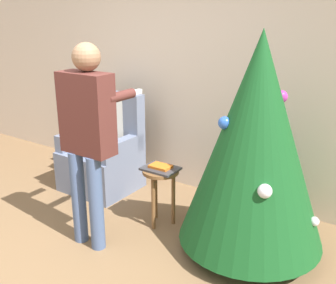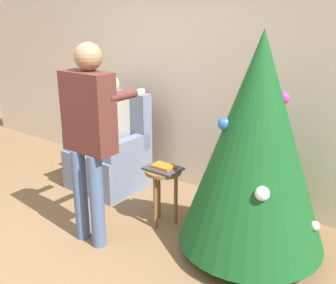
{
  "view_description": "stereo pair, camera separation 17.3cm",
  "coord_description": "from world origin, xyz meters",
  "views": [
    {
      "loc": [
        2.19,
        -1.4,
        1.92
      ],
      "look_at": [
        0.55,
        1.02,
        0.94
      ],
      "focal_mm": 42.0,
      "sensor_mm": 36.0,
      "label": 1
    },
    {
      "loc": [
        2.33,
        -1.3,
        1.92
      ],
      "look_at": [
        0.55,
        1.02,
        0.94
      ],
      "focal_mm": 42.0,
      "sensor_mm": 36.0,
      "label": 2
    }
  ],
  "objects": [
    {
      "name": "person_standing",
      "position": [
        -0.04,
        0.74,
        1.03
      ],
      "size": [
        0.47,
        0.57,
        1.7
      ],
      "color": "#475B84",
      "rests_on": "ground_plane"
    },
    {
      "name": "wall_back",
      "position": [
        0.0,
        2.23,
        1.35
      ],
      "size": [
        8.0,
        0.06,
        2.7
      ],
      "color": "beige",
      "rests_on": "ground_plane"
    },
    {
      "name": "book",
      "position": [
        0.27,
        1.31,
        0.58
      ],
      "size": [
        0.19,
        0.13,
        0.02
      ],
      "color": "orange",
      "rests_on": "laptop"
    },
    {
      "name": "side_stool",
      "position": [
        0.27,
        1.31,
        0.43
      ],
      "size": [
        0.34,
        0.34,
        0.55
      ],
      "color": "brown",
      "rests_on": "ground_plane"
    },
    {
      "name": "person_seated",
      "position": [
        -0.74,
        1.6,
        0.7
      ],
      "size": [
        0.36,
        0.46,
        1.27
      ],
      "color": "#475B84",
      "rests_on": "ground_plane"
    },
    {
      "name": "laptop",
      "position": [
        0.27,
        1.31,
        0.56
      ],
      "size": [
        0.32,
        0.24,
        0.02
      ],
      "color": "#38383D",
      "rests_on": "side_stool"
    },
    {
      "name": "christmas_tree",
      "position": [
        1.14,
        1.37,
        0.96
      ],
      "size": [
        1.17,
        1.17,
        1.81
      ],
      "color": "brown",
      "rests_on": "ground_plane"
    },
    {
      "name": "armchair",
      "position": [
        -0.74,
        1.63,
        0.36
      ],
      "size": [
        0.76,
        0.68,
        1.07
      ],
      "color": "slate",
      "rests_on": "ground_plane"
    }
  ]
}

